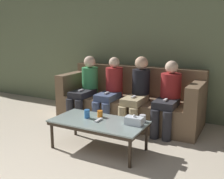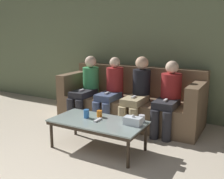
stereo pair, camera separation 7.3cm
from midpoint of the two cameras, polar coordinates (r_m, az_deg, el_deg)
name	(u,v)px [view 1 (the left image)]	position (r m, az deg, el deg)	size (l,w,h in m)	color
wall_back	(142,44)	(4.81, 6.14, 9.92)	(12.00, 0.06, 2.60)	#707F5B
couch	(130,102)	(4.49, 3.43, -2.70)	(2.40, 0.89, 0.92)	brown
coffee_table	(99,124)	(3.39, -3.55, -7.43)	(1.22, 0.62, 0.39)	#8C9E99
cup_near_left	(87,114)	(3.48, -6.06, -5.30)	(0.07, 0.07, 0.11)	#3372BF
cup_near_right	(143,118)	(3.33, 6.05, -6.29)	(0.08, 0.08, 0.09)	silver
cup_far_center	(100,114)	(3.51, -3.23, -5.30)	(0.07, 0.07, 0.09)	orange
tissue_box	(134,121)	(3.22, 4.17, -6.80)	(0.22, 0.12, 0.13)	silver
game_remote	(99,120)	(3.37, -3.56, -6.66)	(0.04, 0.15, 0.02)	white
seated_person_left_end	(86,87)	(4.57, -6.19, 0.63)	(0.31, 0.70, 1.10)	#28282D
seated_person_mid_left	(111,89)	(4.33, -0.79, 0.01)	(0.31, 0.66, 1.10)	#47567A
seated_person_mid_right	(138,92)	(4.11, 5.07, -0.44)	(0.31, 0.70, 1.13)	tan
seated_person_right_end	(168,95)	(3.98, 11.63, -1.28)	(0.31, 0.66, 1.08)	#28282D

